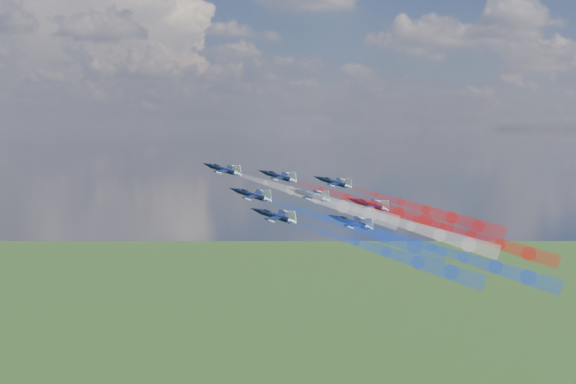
{
  "coord_description": "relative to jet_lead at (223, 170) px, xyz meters",
  "views": [
    {
      "loc": [
        -1.16,
        -157.7,
        153.9
      ],
      "look_at": [
        21.81,
        1.11,
        139.99
      ],
      "focal_mm": 45.29,
      "sensor_mm": 36.0,
      "label": 1
    }
  ],
  "objects": [
    {
      "name": "trail_inner_left",
      "position": [
        24.91,
        -24.95,
        -10.46
      ],
      "size": [
        33.98,
        20.67,
        13.12
      ],
      "primitive_type": null,
      "rotation": [
        0.26,
        -0.13,
        1.05
      ],
      "color": "blue"
    },
    {
      "name": "trail_outer_left",
      "position": [
        28.45,
        -35.61,
        -13.69
      ],
      "size": [
        33.98,
        20.67,
        13.12
      ],
      "primitive_type": null,
      "rotation": [
        0.26,
        -0.13,
        1.05
      ],
      "color": "blue"
    },
    {
      "name": "trail_outer_right",
      "position": [
        47.0,
        -3.9,
        -9.55
      ],
      "size": [
        33.98,
        20.67,
        13.12
      ],
      "primitive_type": null,
      "rotation": [
        0.26,
        -0.13,
        1.05
      ],
      "color": "red"
    },
    {
      "name": "jet_lead",
      "position": [
        0.0,
        0.0,
        0.0
      ],
      "size": [
        13.27,
        12.37,
        6.3
      ],
      "primitive_type": null,
      "rotation": [
        0.26,
        -0.13,
        1.05
      ],
      "color": "black"
    },
    {
      "name": "trail_rear_left",
      "position": [
        44.52,
        -33.36,
        -15.57
      ],
      "size": [
        33.98,
        20.67,
        13.12
      ],
      "primitive_type": null,
      "rotation": [
        0.26,
        -0.13,
        1.05
      ],
      "color": "blue"
    },
    {
      "name": "trail_lead",
      "position": [
        19.74,
        -10.52,
        -5.84
      ],
      "size": [
        33.98,
        20.67,
        13.12
      ],
      "primitive_type": null,
      "rotation": [
        0.26,
        -0.13,
        1.05
      ],
      "color": "white"
    },
    {
      "name": "jet_center_third",
      "position": [
        18.59,
        -9.19,
        -5.31
      ],
      "size": [
        13.27,
        12.37,
        6.3
      ],
      "primitive_type": null,
      "rotation": [
        0.26,
        -0.13,
        1.05
      ],
      "color": "black"
    },
    {
      "name": "trail_rear_right",
      "position": [
        52.11,
        -18.45,
        -13.61
      ],
      "size": [
        33.98,
        20.67,
        13.12
      ],
      "primitive_type": null,
      "rotation": [
        0.26,
        -0.13,
        1.05
      ],
      "color": "red"
    },
    {
      "name": "trail_center_third",
      "position": [
        38.33,
        -19.71,
        -11.15
      ],
      "size": [
        33.98,
        20.67,
        13.12
      ],
      "primitive_type": null,
      "rotation": [
        0.26,
        -0.13,
        1.05
      ],
      "color": "white"
    },
    {
      "name": "jet_outer_left",
      "position": [
        8.71,
        -25.09,
        -7.85
      ],
      "size": [
        13.27,
        12.37,
        6.3
      ],
      "primitive_type": null,
      "rotation": [
        0.26,
        -0.13,
        1.05
      ],
      "color": "black"
    },
    {
      "name": "jet_rear_left",
      "position": [
        24.78,
        -22.84,
        -9.73
      ],
      "size": [
        13.27,
        12.37,
        6.3
      ],
      "primitive_type": null,
      "rotation": [
        0.26,
        -0.13,
        1.05
      ],
      "color": "black"
    },
    {
      "name": "jet_rear_right",
      "position": [
        32.36,
        -7.93,
        -7.77
      ],
      "size": [
        13.27,
        12.37,
        6.3
      ],
      "primitive_type": null,
      "rotation": [
        0.26,
        -0.13,
        1.05
      ],
      "color": "black"
    },
    {
      "name": "jet_outer_right",
      "position": [
        27.25,
        6.62,
        -3.71
      ],
      "size": [
        13.27,
        12.37,
        6.3
      ],
      "primitive_type": null,
      "rotation": [
        0.26,
        -0.13,
        1.05
      ],
      "color": "black"
    },
    {
      "name": "jet_inner_left",
      "position": [
        5.17,
        -14.43,
        -4.62
      ],
      "size": [
        13.27,
        12.37,
        6.3
      ],
      "primitive_type": null,
      "rotation": [
        0.26,
        -0.13,
        1.05
      ],
      "color": "black"
    },
    {
      "name": "jet_inner_right",
      "position": [
        13.06,
        2.15,
        -1.83
      ],
      "size": [
        13.27,
        12.37,
        6.3
      ],
      "primitive_type": null,
      "rotation": [
        0.26,
        -0.13,
        1.05
      ],
      "color": "black"
    },
    {
      "name": "trail_inner_right",
      "position": [
        32.8,
        -8.37,
        -7.67
      ],
      "size": [
        33.98,
        20.67,
        13.12
      ],
      "primitive_type": null,
      "rotation": [
        0.26,
        -0.13,
        1.05
      ],
      "color": "red"
    }
  ]
}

